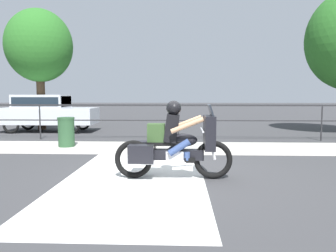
{
  "coord_description": "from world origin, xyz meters",
  "views": [
    {
      "loc": [
        0.08,
        -6.63,
        1.64
      ],
      "look_at": [
        -0.22,
        1.12,
        0.9
      ],
      "focal_mm": 35.0,
      "sensor_mm": 36.0,
      "label": 1
    }
  ],
  "objects_px": {
    "parked_car": "(46,111)",
    "tree_behind_car": "(39,46)",
    "trash_bin": "(66,132)",
    "motorcycle": "(174,144)"
  },
  "relations": [
    {
      "from": "trash_bin",
      "to": "tree_behind_car",
      "type": "bearing_deg",
      "value": 120.31
    },
    {
      "from": "trash_bin",
      "to": "tree_behind_car",
      "type": "relative_size",
      "value": 0.17
    },
    {
      "from": "motorcycle",
      "to": "trash_bin",
      "type": "height_order",
      "value": "motorcycle"
    },
    {
      "from": "parked_car",
      "to": "motorcycle",
      "type": "bearing_deg",
      "value": -51.96
    },
    {
      "from": "parked_car",
      "to": "tree_behind_car",
      "type": "bearing_deg",
      "value": 124.79
    },
    {
      "from": "tree_behind_car",
      "to": "parked_car",
      "type": "bearing_deg",
      "value": -56.94
    },
    {
      "from": "trash_bin",
      "to": "motorcycle",
      "type": "bearing_deg",
      "value": -47.54
    },
    {
      "from": "motorcycle",
      "to": "parked_car",
      "type": "xyz_separation_m",
      "value": [
        -5.83,
        7.94,
        0.25
      ]
    },
    {
      "from": "motorcycle",
      "to": "tree_behind_car",
      "type": "distance_m",
      "value": 11.41
    },
    {
      "from": "motorcycle",
      "to": "parked_car",
      "type": "relative_size",
      "value": 0.55
    }
  ]
}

